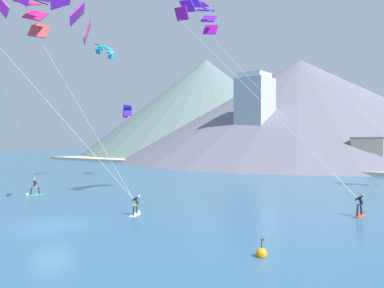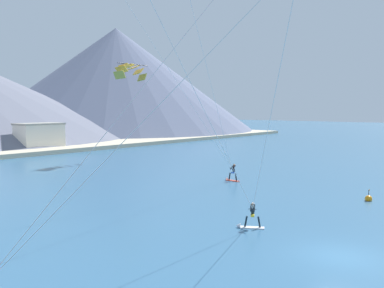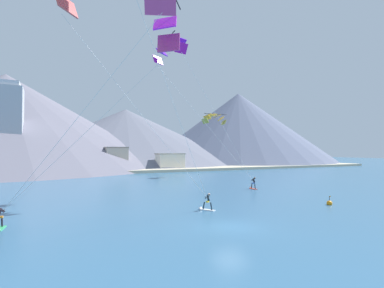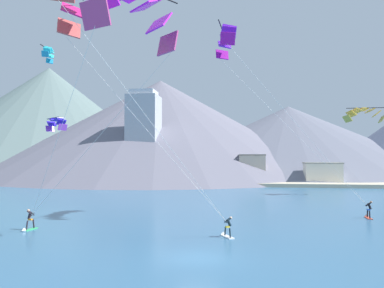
{
  "view_description": "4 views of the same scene",
  "coord_description": "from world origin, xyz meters",
  "px_view_note": "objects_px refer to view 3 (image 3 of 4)",
  "views": [
    {
      "loc": [
        22.82,
        -13.16,
        5.56
      ],
      "look_at": [
        2.86,
        11.05,
        5.38
      ],
      "focal_mm": 35.0,
      "sensor_mm": 36.0,
      "label": 1
    },
    {
      "loc": [
        -20.52,
        -7.4,
        7.32
      ],
      "look_at": [
        3.17,
        12.06,
        4.71
      ],
      "focal_mm": 40.0,
      "sensor_mm": 36.0,
      "label": 2
    },
    {
      "loc": [
        -11.95,
        -18.28,
        5.52
      ],
      "look_at": [
        3.48,
        13.21,
        6.26
      ],
      "focal_mm": 28.0,
      "sensor_mm": 36.0,
      "label": 3
    },
    {
      "loc": [
        2.76,
        -22.33,
        6.11
      ],
      "look_at": [
        -2.49,
        15.3,
        7.3
      ],
      "focal_mm": 35.0,
      "sensor_mm": 36.0,
      "label": 4
    }
  ],
  "objects_px": {
    "parafoil_kite_near_trail": "(161,6)",
    "parafoil_kite_distant_low_drift": "(214,118)",
    "kitesurfer_mid_center": "(253,185)",
    "race_marker_buoy": "(329,203)",
    "parafoil_kite_mid_center": "(171,49)",
    "kitesurfer_near_lead": "(206,205)"
  },
  "relations": [
    {
      "from": "parafoil_kite_near_trail",
      "to": "parafoil_kite_distant_low_drift",
      "type": "distance_m",
      "value": 44.6
    },
    {
      "from": "kitesurfer_mid_center",
      "to": "parafoil_kite_distant_low_drift",
      "type": "relative_size",
      "value": 0.28
    },
    {
      "from": "parafoil_kite_distant_low_drift",
      "to": "race_marker_buoy",
      "type": "xyz_separation_m",
      "value": [
        -7.09,
        -35.12,
        -12.44
      ]
    },
    {
      "from": "parafoil_kite_near_trail",
      "to": "parafoil_kite_mid_center",
      "type": "bearing_deg",
      "value": 65.08
    },
    {
      "from": "kitesurfer_near_lead",
      "to": "parafoil_kite_distant_low_drift",
      "type": "distance_m",
      "value": 39.34
    },
    {
      "from": "parafoil_kite_mid_center",
      "to": "race_marker_buoy",
      "type": "bearing_deg",
      "value": -41.61
    },
    {
      "from": "kitesurfer_near_lead",
      "to": "kitesurfer_mid_center",
      "type": "bearing_deg",
      "value": 37.72
    },
    {
      "from": "kitesurfer_mid_center",
      "to": "parafoil_kite_mid_center",
      "type": "distance_m",
      "value": 21.86
    },
    {
      "from": "kitesurfer_mid_center",
      "to": "parafoil_kite_mid_center",
      "type": "xyz_separation_m",
      "value": [
        -13.58,
        -2.28,
        16.98
      ]
    },
    {
      "from": "parafoil_kite_distant_low_drift",
      "to": "race_marker_buoy",
      "type": "height_order",
      "value": "parafoil_kite_distant_low_drift"
    },
    {
      "from": "kitesurfer_near_lead",
      "to": "parafoil_kite_near_trail",
      "type": "distance_m",
      "value": 17.13
    },
    {
      "from": "kitesurfer_mid_center",
      "to": "race_marker_buoy",
      "type": "height_order",
      "value": "kitesurfer_mid_center"
    },
    {
      "from": "kitesurfer_mid_center",
      "to": "parafoil_kite_near_trail",
      "type": "relative_size",
      "value": 0.11
    },
    {
      "from": "kitesurfer_near_lead",
      "to": "race_marker_buoy",
      "type": "relative_size",
      "value": 1.68
    },
    {
      "from": "parafoil_kite_distant_low_drift",
      "to": "race_marker_buoy",
      "type": "distance_m",
      "value": 37.93
    },
    {
      "from": "parafoil_kite_near_trail",
      "to": "parafoil_kite_distant_low_drift",
      "type": "height_order",
      "value": "parafoil_kite_near_trail"
    },
    {
      "from": "parafoil_kite_mid_center",
      "to": "kitesurfer_mid_center",
      "type": "bearing_deg",
      "value": 9.52
    },
    {
      "from": "parafoil_kite_near_trail",
      "to": "kitesurfer_near_lead",
      "type": "bearing_deg",
      "value": 36.53
    },
    {
      "from": "kitesurfer_mid_center",
      "to": "parafoil_kite_mid_center",
      "type": "bearing_deg",
      "value": -170.48
    },
    {
      "from": "kitesurfer_mid_center",
      "to": "parafoil_kite_distant_low_drift",
      "type": "xyz_separation_m",
      "value": [
        6.24,
        21.53,
        12.05
      ]
    },
    {
      "from": "parafoil_kite_near_trail",
      "to": "parafoil_kite_mid_center",
      "type": "height_order",
      "value": "parafoil_kite_mid_center"
    },
    {
      "from": "kitesurfer_mid_center",
      "to": "race_marker_buoy",
      "type": "relative_size",
      "value": 1.74
    }
  ]
}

